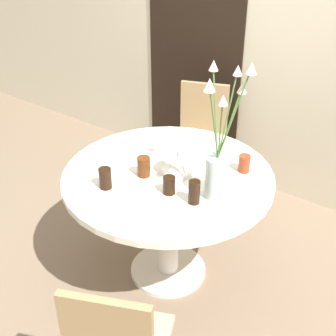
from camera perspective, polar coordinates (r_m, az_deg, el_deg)
ground_plane at (r=3.23m, az=0.00°, el=-12.44°), size 16.00×16.00×0.00m
wall_back at (r=3.65m, az=13.07°, el=15.74°), size 8.00×0.05×2.60m
doorway_panel at (r=4.00m, az=3.19°, el=13.75°), size 0.90×0.01×2.05m
dining_table at (r=2.83m, az=0.00°, el=-3.21°), size 1.25×1.25×0.78m
chair_near_front at (r=3.75m, az=4.02°, el=4.05°), size 0.52×0.52×0.92m
birthday_cake at (r=2.74m, az=1.20°, el=0.42°), size 0.19×0.19×0.15m
flower_vase at (r=2.45m, az=6.21°, el=1.02°), size 0.25×0.29×0.75m
side_plate at (r=2.96m, az=1.13°, el=1.88°), size 0.17×0.17×0.01m
drink_glass_0 at (r=2.56m, az=0.14°, el=-2.11°), size 0.07×0.07×0.10m
drink_glass_1 at (r=2.71m, az=-2.98°, el=0.17°), size 0.08×0.08×0.12m
drink_glass_2 at (r=2.48m, az=3.21°, el=-2.95°), size 0.06×0.06×0.13m
drink_glass_3 at (r=2.78m, az=9.28°, el=0.54°), size 0.07×0.07×0.11m
drink_glass_4 at (r=2.62m, az=-7.65°, el=-1.25°), size 0.07×0.07×0.12m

